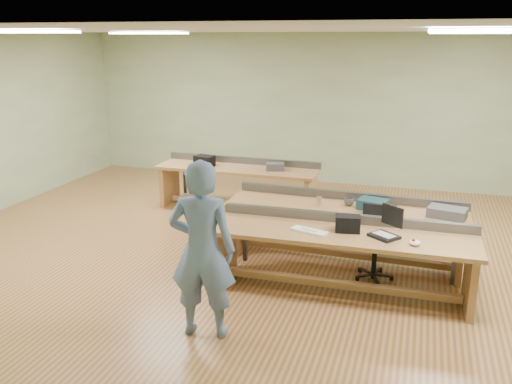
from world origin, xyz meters
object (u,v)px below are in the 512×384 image
(workbench_mid, at_px, (344,220))
(person, at_px, (202,250))
(drinks_can, at_px, (319,202))
(camera_bag, at_px, (348,224))
(mug, at_px, (349,202))
(workbench_back, at_px, (238,178))
(parts_bin_teal, at_px, (373,204))
(parts_bin_grey, at_px, (447,212))
(laptop_base, at_px, (384,236))
(workbench_front, at_px, (341,247))
(task_chair, at_px, (375,252))

(workbench_mid, distance_m, person, 2.58)
(drinks_can, bearing_deg, camera_bag, -59.82)
(workbench_mid, distance_m, mug, 0.25)
(workbench_back, bearing_deg, parts_bin_teal, -34.13)
(workbench_back, distance_m, camera_bag, 3.50)
(workbench_back, distance_m, drinks_can, 2.53)
(parts_bin_teal, height_order, parts_bin_grey, parts_bin_teal)
(laptop_base, relative_size, parts_bin_grey, 0.66)
(workbench_front, height_order, person, person)
(drinks_can, bearing_deg, person, -108.06)
(person, xyz_separation_m, parts_bin_grey, (2.34, 2.27, -0.10))
(mug, bearing_deg, laptop_base, -63.26)
(workbench_front, xyz_separation_m, workbench_mid, (-0.11, 0.96, 0.00))
(workbench_mid, xyz_separation_m, person, (-1.06, -2.33, 0.35))
(parts_bin_teal, xyz_separation_m, parts_bin_grey, (0.92, -0.07, -0.00))
(parts_bin_teal, bearing_deg, task_chair, -77.41)
(workbench_mid, distance_m, workbench_back, 2.70)
(mug, bearing_deg, workbench_mid, -124.49)
(task_chair, height_order, parts_bin_teal, task_chair)
(workbench_back, height_order, mug, workbench_back)
(drinks_can, bearing_deg, workbench_back, 134.53)
(workbench_front, xyz_separation_m, laptop_base, (0.48, -0.06, 0.21))
(person, xyz_separation_m, mug, (1.10, 2.39, -0.11))
(workbench_front, relative_size, parts_bin_teal, 8.37)
(workbench_back, xyz_separation_m, person, (1.03, -4.03, 0.35))
(drinks_can, bearing_deg, mug, 21.78)
(workbench_mid, bearing_deg, workbench_front, -81.83)
(camera_bag, bearing_deg, workbench_mid, 90.18)
(camera_bag, xyz_separation_m, task_chair, (0.30, 0.50, -0.51))
(workbench_mid, height_order, workbench_back, same)
(mug, bearing_deg, camera_bag, -82.98)
(workbench_front, distance_m, mug, 1.05)
(parts_bin_teal, bearing_deg, workbench_front, -104.73)
(laptop_base, height_order, parts_bin_teal, parts_bin_teal)
(parts_bin_teal, bearing_deg, parts_bin_grey, -4.17)
(parts_bin_grey, distance_m, drinks_can, 1.61)
(workbench_back, bearing_deg, task_chair, -39.52)
(laptop_base, bearing_deg, workbench_front, -149.48)
(laptop_base, height_order, mug, mug)
(parts_bin_teal, bearing_deg, laptop_base, -77.64)
(person, bearing_deg, workbench_front, -139.25)
(camera_bag, bearing_deg, workbench_back, 120.59)
(workbench_front, xyz_separation_m, parts_bin_teal, (0.25, 0.97, 0.25))
(laptop_base, bearing_deg, parts_bin_grey, 91.49)
(parts_bin_grey, bearing_deg, workbench_back, 152.38)
(person, xyz_separation_m, laptop_base, (1.65, 1.31, -0.14))
(camera_bag, height_order, drinks_can, camera_bag)
(workbench_back, height_order, camera_bag, camera_bag)
(person, distance_m, mug, 2.63)
(workbench_front, bearing_deg, drinks_can, 115.72)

